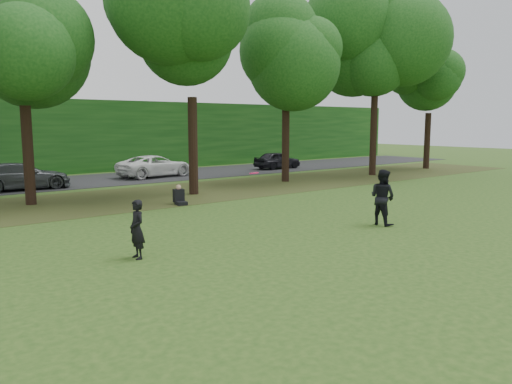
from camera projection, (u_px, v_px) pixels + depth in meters
ground at (319, 265)px, 12.08m from camera, size 120.00×120.00×0.00m
leaf_litter at (108, 200)px, 22.15m from camera, size 60.00×7.00×0.01m
street at (53, 183)px, 28.36m from camera, size 70.00×7.00×0.02m
far_hedge at (23, 137)px, 32.67m from camera, size 70.00×3.00×5.00m
player_left at (137, 229)px, 12.53m from camera, size 0.38×0.56×1.50m
player_right at (382, 197)px, 16.70m from camera, size 0.72×0.92×1.87m
parked_cars at (6, 175)px, 25.97m from camera, size 37.96×3.90×1.53m
frisbee at (254, 173)px, 14.47m from camera, size 0.27×0.27×0.07m
seated_person at (179, 197)px, 21.00m from camera, size 0.53×0.79×0.83m
tree_line at (93, 16)px, 20.82m from camera, size 55.30×7.90×12.31m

